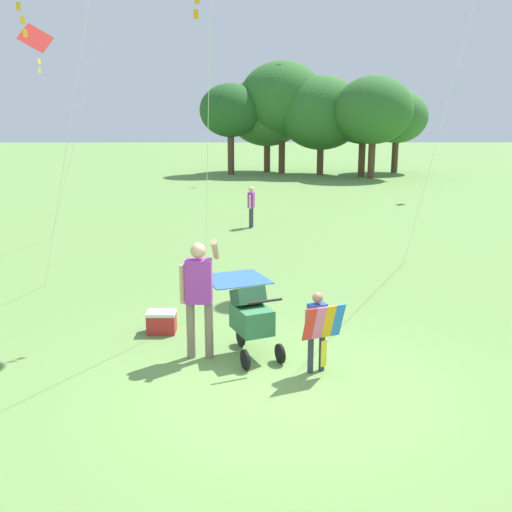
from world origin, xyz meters
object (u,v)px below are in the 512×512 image
Objects in this scene: person_adult_flyer at (199,290)px; person_sitting_far at (251,204)px; picnic_blanket at (236,279)px; stroller at (251,315)px; child_with_butterfly_kite at (318,325)px; kite_orange_delta at (38,46)px; cooler_box at (162,322)px.

person_sitting_far is at bearing 85.73° from person_adult_flyer.
person_sitting_far reaches higher than picnic_blanket.
person_adult_flyer is 1.41× the size of picnic_blanket.
child_with_butterfly_kite is at bearing -32.74° from stroller.
person_sitting_far is (5.47, 1.42, -4.30)m from kite_orange_delta.
person_sitting_far is at bearing 14.53° from kite_orange_delta.
person_adult_flyer is at bearing -94.27° from person_sitting_far.
picnic_blanket is (-1.19, 4.55, -0.66)m from child_with_butterfly_kite.
kite_orange_delta is (-6.35, 8.81, 4.36)m from child_with_butterfly_kite.
cooler_box is (-1.42, -8.73, -0.55)m from person_sitting_far.
person_sitting_far is at bearing 89.99° from stroller.
stroller is 4.04m from picnic_blanket.
person_sitting_far reaches higher than child_with_butterfly_kite.
kite_orange_delta is 12.51× the size of cooler_box.
child_with_butterfly_kite is at bearing -54.21° from kite_orange_delta.
person_adult_flyer is 1.57× the size of stroller.
person_adult_flyer is at bearing 162.18° from child_with_butterfly_kite.
child_with_butterfly_kite is 1.72m from person_adult_flyer.
kite_orange_delta is 4.56× the size of person_sitting_far.
child_with_butterfly_kite is 1.05m from stroller.
kite_orange_delta is at bearing 119.78° from person_adult_flyer.
person_adult_flyer is (-1.60, 0.52, 0.34)m from child_with_butterfly_kite.
person_adult_flyer is 1.41× the size of person_sitting_far.
cooler_box is (-0.69, 0.98, -0.83)m from person_adult_flyer.
child_with_butterfly_kite is at bearing -85.08° from person_sitting_far.
stroller is at bearing 147.26° from child_with_butterfly_kite.
picnic_blanket is at bearing 84.22° from person_adult_flyer.
picnic_blanket is at bearing 94.50° from stroller.
stroller is at bearing -85.50° from picnic_blanket.
person_adult_flyer is 0.31× the size of kite_orange_delta.
child_with_butterfly_kite is 0.20× the size of kite_orange_delta.
picnic_blanket is at bearing -39.55° from kite_orange_delta.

